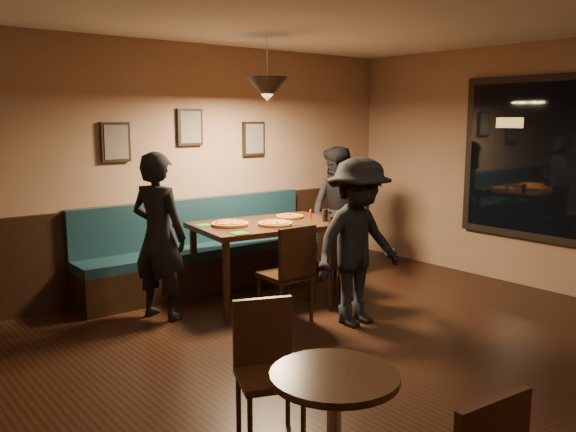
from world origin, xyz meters
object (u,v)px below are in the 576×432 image
object	(u,v)px
chair_near_right	(333,258)
diner_front	(358,242)
chair_near_left	(285,273)
diner_left	(159,236)
diner_right	(338,213)
booth_bench	(205,246)
cafe_chair_far	(270,374)
dining_table	(268,260)
tabasco_bottle	(310,213)
soda_glass	(325,215)

from	to	relation	value
chair_near_right	diner_front	distance (m)	0.73
chair_near_left	diner_left	xyz separation A→B (m)	(-0.90, 0.84, 0.34)
chair_near_right	diner_right	size ratio (longest dim) A/B	0.61
booth_bench	cafe_chair_far	distance (m)	3.46
chair_near_left	diner_right	bearing A→B (deg)	31.38
dining_table	booth_bench	bearing A→B (deg)	123.26
diner_front	cafe_chair_far	distance (m)	2.29
chair_near_left	cafe_chair_far	world-z (taller)	chair_near_left
chair_near_left	diner_front	distance (m)	0.76
chair_near_right	cafe_chair_far	distance (m)	2.82
chair_near_left	tabasco_bottle	size ratio (longest dim) A/B	8.77
dining_table	chair_near_left	world-z (taller)	chair_near_left
diner_left	tabasco_bottle	distance (m)	1.81
diner_left	soda_glass	world-z (taller)	diner_left
soda_glass	dining_table	bearing A→B (deg)	148.86
diner_right	chair_near_left	bearing A→B (deg)	-61.61
booth_bench	chair_near_left	world-z (taller)	booth_bench
chair_near_left	chair_near_right	bearing A→B (deg)	10.35
soda_glass	tabasco_bottle	size ratio (longest dim) A/B	1.23
tabasco_bottle	diner_right	bearing A→B (deg)	18.71
chair_near_right	diner_right	distance (m)	1.15
chair_near_right	tabasco_bottle	size ratio (longest dim) A/B	9.04
soda_glass	tabasco_bottle	world-z (taller)	soda_glass
diner_front	dining_table	bearing A→B (deg)	95.80
chair_near_left	diner_right	world-z (taller)	diner_right
dining_table	diner_right	size ratio (longest dim) A/B	0.96
diner_right	cafe_chair_far	bearing A→B (deg)	-51.08
chair_near_right	diner_left	distance (m)	1.82
chair_near_right	cafe_chair_far	bearing A→B (deg)	-137.60
dining_table	diner_front	world-z (taller)	diner_front
chair_near_left	dining_table	bearing A→B (deg)	66.28
booth_bench	cafe_chair_far	world-z (taller)	booth_bench
diner_left	diner_front	bearing A→B (deg)	-158.63
diner_front	soda_glass	world-z (taller)	diner_front
chair_near_right	diner_right	world-z (taller)	diner_right
diner_front	tabasco_bottle	size ratio (longest dim) A/B	14.61
dining_table	tabasco_bottle	size ratio (longest dim) A/B	14.26
chair_near_right	tabasco_bottle	xyz separation A→B (m)	(0.16, 0.56, 0.39)
booth_bench	soda_glass	xyz separation A→B (m)	(0.89, -1.07, 0.40)
diner_left	chair_near_right	bearing A→B (deg)	-138.43
booth_bench	dining_table	world-z (taller)	booth_bench
dining_table	chair_near_left	xyz separation A→B (m)	(-0.34, -0.73, 0.06)
soda_glass	diner_front	bearing A→B (deg)	-113.82
soda_glass	booth_bench	bearing A→B (deg)	129.79
dining_table	tabasco_bottle	distance (m)	0.73
booth_bench	tabasco_bottle	xyz separation A→B (m)	(0.91, -0.80, 0.39)
booth_bench	dining_table	size ratio (longest dim) A/B	1.93
diner_left	diner_front	distance (m)	1.92
chair_near_right	diner_right	xyz separation A→B (m)	(0.79, 0.77, 0.31)
booth_bench	diner_left	world-z (taller)	diner_left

